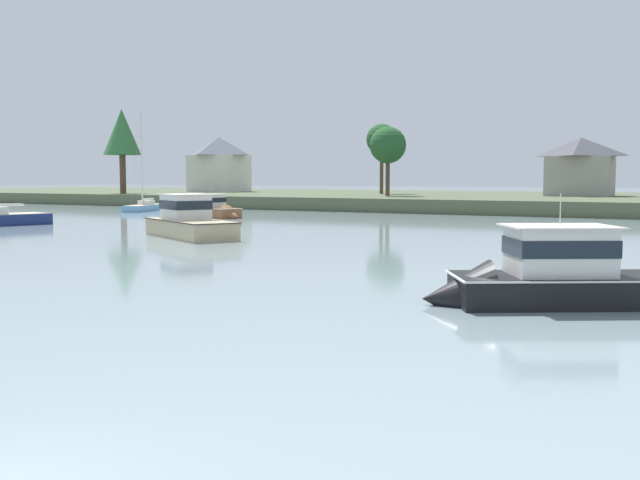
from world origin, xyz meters
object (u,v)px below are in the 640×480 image
object	(u,v)px
cruiser_wood	(216,213)
cruiser_black	(546,286)
sailboat_skyblue	(145,209)
cruiser_sand	(184,227)

from	to	relation	value
cruiser_wood	cruiser_black	bearing A→B (deg)	-41.77
sailboat_skyblue	cruiser_wood	xyz separation A→B (m)	(15.23, -7.09, 0.23)
cruiser_sand	cruiser_black	bearing A→B (deg)	-29.66
cruiser_wood	cruiser_sand	bearing A→B (deg)	-58.33
cruiser_black	sailboat_skyblue	distance (m)	66.65
cruiser_black	cruiser_wood	xyz separation A→B (m)	(-37.59, 33.57, -0.10)
cruiser_sand	cruiser_black	xyz separation A→B (m)	(26.02, -14.82, -0.05)
sailboat_skyblue	cruiser_wood	size ratio (longest dim) A/B	1.46
sailboat_skyblue	cruiser_sand	bearing A→B (deg)	-43.96
sailboat_skyblue	cruiser_black	bearing A→B (deg)	-37.59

